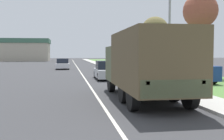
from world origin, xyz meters
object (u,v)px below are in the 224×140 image
object	(u,v)px
military_truck	(145,62)
lamp_post	(167,8)
pickup_truck	(189,69)
car_nearest_ahead	(106,71)
car_second_ahead	(63,64)

from	to	relation	value
military_truck	lamp_post	world-z (taller)	lamp_post
military_truck	lamp_post	size ratio (longest dim) A/B	0.97
lamp_post	pickup_truck	bearing A→B (deg)	48.80
car_nearest_ahead	car_second_ahead	distance (m)	16.06
military_truck	car_second_ahead	world-z (taller)	military_truck
car_nearest_ahead	pickup_truck	size ratio (longest dim) A/B	0.86
car_nearest_ahead	pickup_truck	world-z (taller)	pickup_truck
car_nearest_ahead	car_second_ahead	size ratio (longest dim) A/B	1.12
pickup_truck	lamp_post	size ratio (longest dim) A/B	0.64
car_second_ahead	pickup_truck	xyz separation A→B (m)	(9.73, -18.48, 0.25)
car_second_ahead	military_truck	bearing A→B (deg)	-80.94
car_nearest_ahead	car_second_ahead	xyz separation A→B (m)	(-3.84, 15.59, -0.03)
pickup_truck	lamp_post	world-z (taller)	lamp_post
military_truck	car_second_ahead	xyz separation A→B (m)	(-4.17, 26.17, -1.05)
car_second_ahead	pickup_truck	world-z (taller)	pickup_truck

